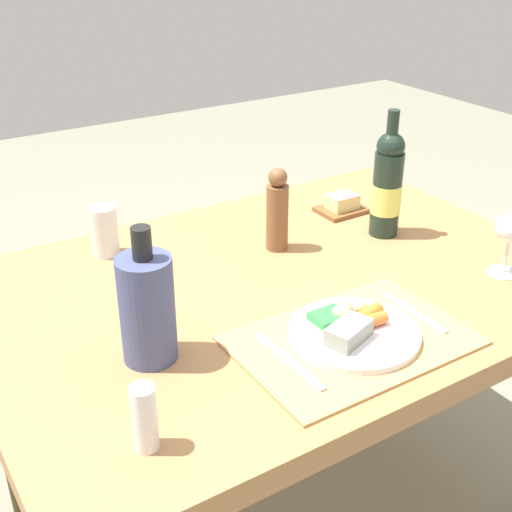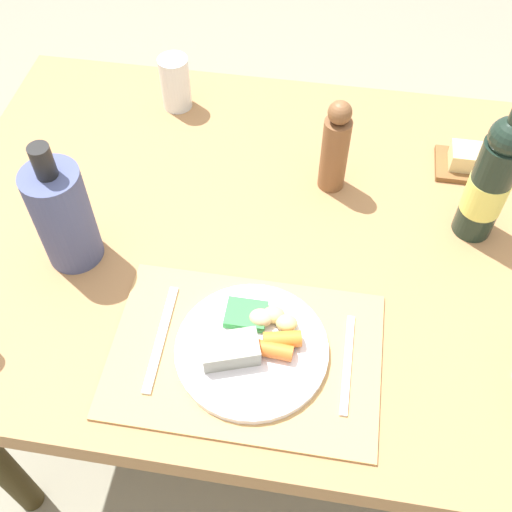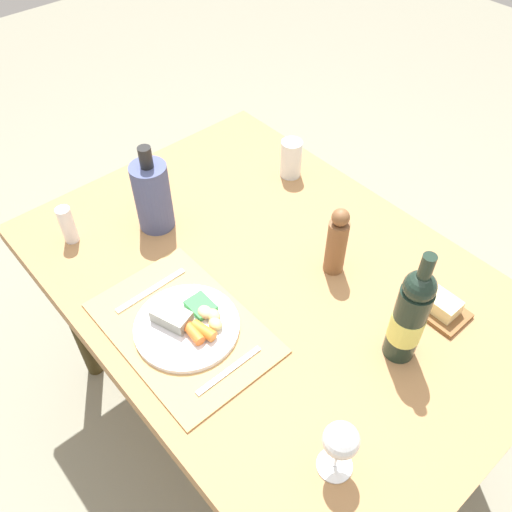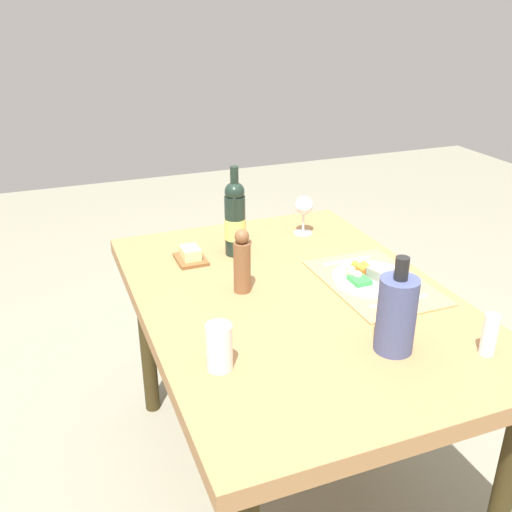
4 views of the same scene
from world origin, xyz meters
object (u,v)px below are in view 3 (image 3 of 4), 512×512
Objects in this scene: dining_table at (271,295)px; wine_glass at (341,442)px; cooler_bottle at (153,196)px; salt_shaker at (68,225)px; butter_dish at (441,308)px; wine_bottle at (410,316)px; fork at (151,290)px; pepper_mill at (337,242)px; knife at (229,370)px; dinner_plate at (188,324)px; water_tumbler at (291,161)px.

wine_glass is (0.46, -0.24, 0.19)m from dining_table.
cooler_bottle is 0.25m from salt_shaker.
wine_bottle is at bearing -89.38° from butter_dish.
fork is 1.35× the size of wine_glass.
wine_glass is 0.57× the size of cooler_bottle.
pepper_mill is at bearing 133.45° from wine_glass.
wine_bottle is at bearing 57.05° from knife.
wine_bottle is at bearing 41.53° from dinner_plate.
cooler_bottle is at bearing 141.38° from fork.
knife is 0.75m from water_tumbler.
wine_glass reaches higher than butter_dish.
fork is (-0.16, -0.00, -0.01)m from dinner_plate.
water_tumbler is (-0.27, 0.61, 0.03)m from dinner_plate.
dining_table is 0.46m from water_tumbler.
dining_table is 6.41× the size of pepper_mill.
knife is (0.15, -0.27, 0.09)m from dining_table.
fork is 0.62m from water_tumbler.
water_tumbler is (-0.65, 0.10, 0.03)m from butter_dish.
cooler_bottle is 2.16× the size of water_tumbler.
cooler_bottle is 2.33× the size of salt_shaker.
dinner_plate reaches higher than knife.
water_tumbler is 0.59× the size of pepper_mill.
butter_dish is at bearing 53.22° from dinner_plate.
cooler_bottle is at bearing 170.87° from wine_glass.
knife is 0.68× the size of cooler_bottle.
fork is at bearing -121.22° from dining_table.
pepper_mill is (-0.28, -0.09, 0.08)m from butter_dish.
dinner_plate is 0.47m from wine_glass.
water_tumbler reaches higher than salt_shaker.
wine_bottle reaches higher than dinner_plate.
water_tumbler reaches higher than fork.
dinner_plate is 0.96× the size of cooler_bottle.
pepper_mill is (0.37, -0.20, 0.05)m from water_tumbler.
pepper_mill is at bearing 164.80° from wine_bottle.
knife is 0.55m from butter_dish.
pepper_mill reaches higher than dinner_plate.
wine_bottle reaches higher than wine_glass.
knife is 1.48× the size of water_tumbler.
cooler_bottle is (-0.37, -0.11, 0.19)m from dining_table.
pepper_mill is (0.09, 0.14, 0.18)m from dining_table.
butter_dish is at bearing 33.93° from salt_shaker.
cooler_bottle reaches higher than butter_dish.
knife is 0.42m from wine_bottle.
dinner_plate is at bearing -91.69° from dining_table.
butter_dish is 0.66m from water_tumbler.
knife is at bearing -175.63° from wine_glass.
fork is at bearing -121.29° from pepper_mill.
fork is 0.32m from knife.
water_tumbler is (-0.28, 0.34, 0.13)m from dining_table.
cooler_bottle is 0.46m from water_tumbler.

